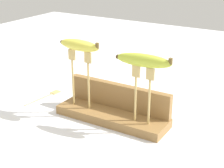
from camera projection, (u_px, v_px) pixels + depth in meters
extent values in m
plane|color=silver|center=(112.00, 120.00, 1.17)|extent=(3.00, 3.00, 0.00)
cube|color=olive|center=(112.00, 116.00, 1.17)|extent=(0.38, 0.11, 0.03)
cube|color=olive|center=(119.00, 96.00, 1.18)|extent=(0.37, 0.02, 0.08)
cylinder|color=tan|center=(73.00, 82.00, 1.19)|extent=(0.01, 0.01, 0.16)
cube|color=tan|center=(72.00, 55.00, 1.16)|extent=(0.03, 0.01, 0.04)
cylinder|color=tan|center=(89.00, 86.00, 1.16)|extent=(0.01, 0.01, 0.16)
cube|color=tan|center=(88.00, 58.00, 1.13)|extent=(0.03, 0.01, 0.04)
cylinder|color=tan|center=(135.00, 99.00, 1.08)|extent=(0.01, 0.01, 0.15)
cube|color=tan|center=(136.00, 71.00, 1.05)|extent=(0.03, 0.01, 0.04)
cylinder|color=tan|center=(149.00, 102.00, 1.06)|extent=(0.01, 0.01, 0.15)
cube|color=tan|center=(150.00, 74.00, 1.03)|extent=(0.03, 0.01, 0.04)
ellipsoid|color=#DBD147|center=(79.00, 45.00, 1.13)|extent=(0.16, 0.05, 0.04)
cylinder|color=brown|center=(97.00, 46.00, 1.09)|extent=(0.01, 0.01, 0.02)
sphere|color=#3F2D19|center=(62.00, 42.00, 1.17)|extent=(0.01, 0.01, 0.01)
ellipsoid|color=#B2C138|center=(144.00, 60.00, 1.02)|extent=(0.18, 0.05, 0.04)
cylinder|color=brown|center=(170.00, 61.00, 0.99)|extent=(0.01, 0.01, 0.02)
sphere|color=#3F2D19|center=(118.00, 57.00, 1.06)|extent=(0.01, 0.01, 0.01)
cylinder|color=tan|center=(39.00, 99.00, 1.33)|extent=(0.02, 0.13, 0.01)
cube|color=tan|center=(55.00, 92.00, 1.39)|extent=(0.03, 0.04, 0.01)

